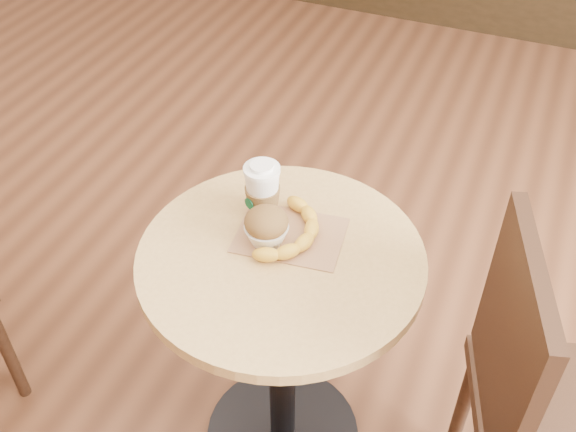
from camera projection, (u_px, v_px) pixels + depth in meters
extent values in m
cylinder|color=black|center=(282.00, 358.00, 1.73)|extent=(0.07, 0.07, 0.72)
cylinder|color=tan|center=(281.00, 259.00, 1.49)|extent=(0.64, 0.64, 0.03)
cylinder|color=black|center=(6.00, 348.00, 1.94)|extent=(0.04, 0.04, 0.44)
cube|color=black|center=(571.00, 423.00, 1.48)|extent=(0.52, 0.52, 0.04)
cylinder|color=black|center=(463.00, 406.00, 1.78)|extent=(0.04, 0.04, 0.47)
cube|color=black|center=(510.00, 342.00, 1.32)|extent=(0.15, 0.39, 0.44)
cube|color=#A4754F|center=(290.00, 235.00, 1.53)|extent=(0.26, 0.21, 0.00)
cylinder|color=white|center=(262.00, 170.00, 1.51)|extent=(0.08, 0.08, 0.01)
cylinder|color=white|center=(262.00, 166.00, 1.50)|extent=(0.05, 0.05, 0.01)
cylinder|color=#074726|center=(249.00, 204.00, 1.54)|extent=(0.03, 0.01, 0.03)
ellipsoid|color=brown|center=(266.00, 222.00, 1.47)|extent=(0.10, 0.10, 0.06)
ellipsoid|color=beige|center=(266.00, 215.00, 1.46)|extent=(0.04, 0.04, 0.02)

